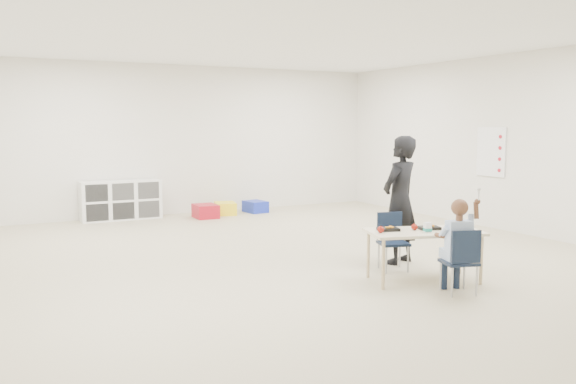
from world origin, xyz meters
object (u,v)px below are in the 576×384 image
table (424,255)px  child (459,242)px  chair_near (459,261)px  cubby_shelf (121,200)px  adult (400,200)px

table → child: (-0.01, -0.54, 0.24)m
chair_near → cubby_shelf: 6.70m
chair_near → cubby_shelf: cubby_shelf is taller
chair_near → child: child is taller
table → adult: adult is taller
chair_near → adult: 1.47m
table → adult: size_ratio=0.86×
chair_near → adult: bearing=93.9°
cubby_shelf → chair_near: bearing=-73.2°
child → cubby_shelf: bearing=123.8°
chair_near → table: bearing=106.0°
table → chair_near: size_ratio=2.00×
table → chair_near: 0.55m
adult → child: bearing=55.5°
table → child: size_ratio=1.27×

